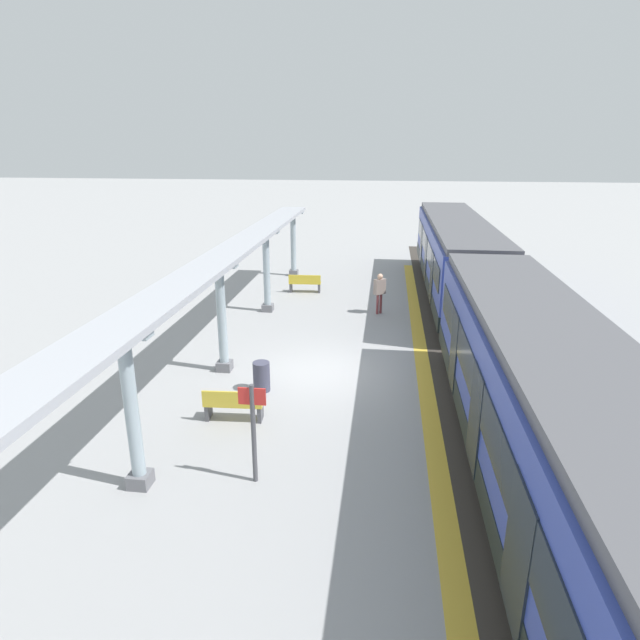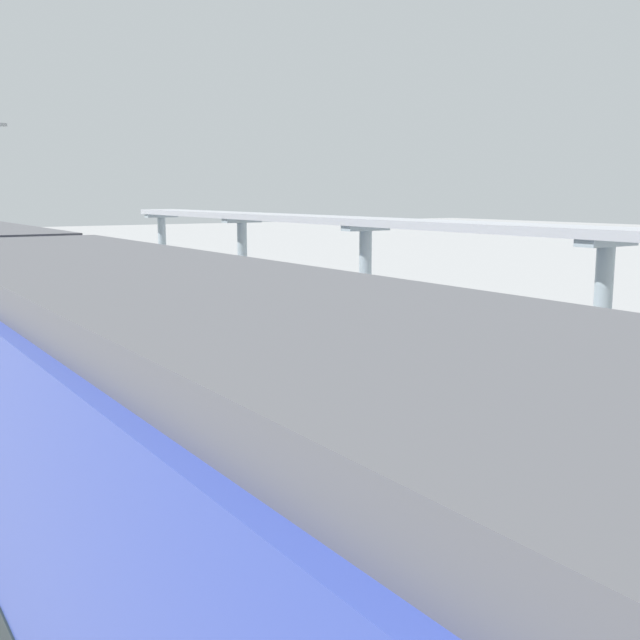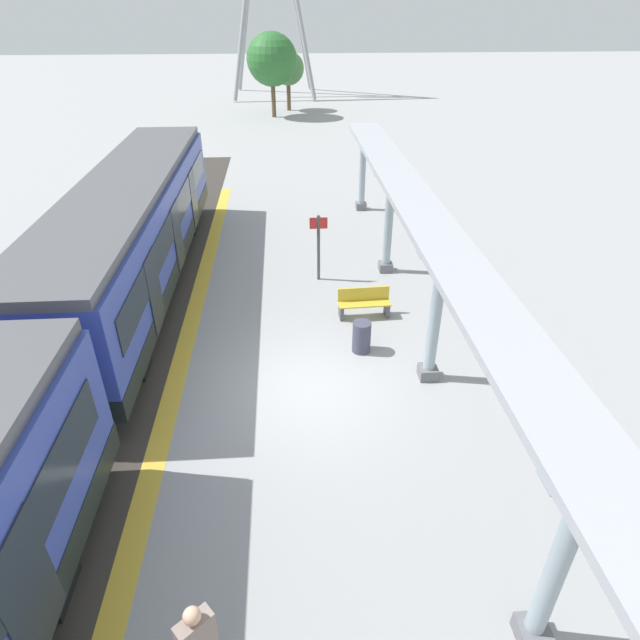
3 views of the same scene
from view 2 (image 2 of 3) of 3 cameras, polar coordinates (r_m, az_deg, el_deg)
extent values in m
plane|color=#999A9B|center=(15.56, -4.92, -5.70)|extent=(176.00, 176.00, 0.00)
cube|color=gold|center=(14.39, -16.19, -7.29)|extent=(0.46, 31.17, 0.01)
cube|color=#31439F|center=(4.83, -3.99, -16.48)|extent=(2.60, 14.39, 2.60)
cube|color=#515156|center=(4.40, -4.20, 0.39)|extent=(2.39, 14.39, 0.24)
cube|color=#1E262D|center=(5.42, 8.33, -10.04)|extent=(0.03, 13.24, 0.84)
cube|color=#1E262D|center=(5.64, 8.24, -15.42)|extent=(0.04, 1.10, 2.00)
cube|color=#1E262D|center=(8.49, -8.18, -6.81)|extent=(0.04, 1.10, 2.00)
cube|color=black|center=(9.43, -18.20, -14.36)|extent=(2.21, 0.90, 0.64)
cube|color=#1E262D|center=(19.18, -22.95, 3.30)|extent=(0.03, 13.24, 0.84)
cube|color=#1E262D|center=(15.75, -20.38, 0.21)|extent=(0.04, 1.10, 2.00)
cube|color=#1E262D|center=(19.25, -22.83, 1.64)|extent=(0.04, 1.10, 2.00)
cube|color=slate|center=(13.03, 20.01, -8.58)|extent=(0.44, 0.44, 0.30)
cylinder|color=#97A7B0|center=(12.64, 20.42, -1.50)|extent=(0.28, 0.28, 2.97)
cube|color=#97A7B0|center=(12.45, 20.83, 5.51)|extent=(1.10, 0.36, 0.12)
cube|color=slate|center=(17.26, 3.37, -3.66)|extent=(0.44, 0.44, 0.30)
cylinder|color=#97A7B0|center=(16.96, 3.43, 1.74)|extent=(0.28, 0.28, 2.97)
cube|color=#97A7B0|center=(16.83, 3.48, 6.96)|extent=(1.10, 0.36, 0.12)
cube|color=slate|center=(22.18, -5.79, -0.75)|extent=(0.44, 0.44, 0.30)
cylinder|color=#97A7B0|center=(21.95, -5.86, 3.45)|extent=(0.28, 0.28, 2.97)
cube|color=#97A7B0|center=(21.85, -5.93, 7.49)|extent=(1.10, 0.36, 0.12)
cube|color=slate|center=(27.69, -11.68, 1.13)|extent=(0.44, 0.44, 0.30)
cylinder|color=#97A7B0|center=(27.51, -11.79, 4.50)|extent=(0.28, 0.28, 2.97)
cube|color=#97A7B0|center=(27.43, -11.90, 7.72)|extent=(1.10, 0.36, 0.12)
cube|color=#A8AAB2|center=(16.62, 4.02, 7.41)|extent=(1.20, 25.39, 0.16)
cube|color=gold|center=(19.03, -4.75, -1.55)|extent=(1.52, 0.51, 0.04)
cube|color=gold|center=(19.15, -5.05, -0.81)|extent=(1.50, 0.14, 0.40)
cube|color=#4C4C51|center=(19.43, -3.05, -1.99)|extent=(0.12, 0.40, 0.42)
cube|color=#4C4C51|center=(18.74, -6.48, -2.46)|extent=(0.12, 0.40, 0.42)
cylinder|color=#414255|center=(17.42, -2.96, -2.58)|extent=(0.48, 0.48, 0.86)
cylinder|color=#4C4C51|center=(20.65, -10.90, 1.04)|extent=(0.10, 0.10, 2.20)
cube|color=red|center=(20.55, -10.98, 3.38)|extent=(0.56, 0.04, 0.36)
cylinder|color=brown|center=(9.68, 4.26, -12.64)|extent=(0.11, 0.11, 0.83)
cylinder|color=brown|center=(9.53, 4.02, -13.01)|extent=(0.11, 0.11, 0.83)
cube|color=gray|center=(9.35, 4.19, -8.68)|extent=(0.51, 0.48, 0.63)
sphere|color=#ECB490|center=(9.23, 4.22, -6.17)|extent=(0.23, 0.23, 0.23)
camera|label=1|loc=(28.78, -23.42, 13.97)|focal=29.90mm
camera|label=3|loc=(8.49, 33.01, 35.37)|focal=29.62mm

